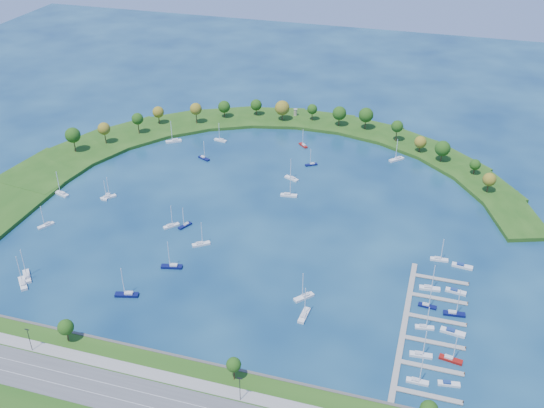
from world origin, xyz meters
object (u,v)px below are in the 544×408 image
(moored_boat_0, at_px, (311,164))
(moored_boat_5, at_px, (292,178))
(docked_boat_10, at_px, (439,259))
(moored_boat_8, at_px, (172,266))
(docked_boat_0, at_px, (417,381))
(docked_boat_11, at_px, (462,266))
(moored_boat_1, at_px, (108,196))
(docked_boat_7, at_px, (454,313))
(moored_boat_19, at_px, (61,193))
(docked_boat_4, at_px, (424,327))
(moored_boat_9, at_px, (204,158))
(docked_boat_5, at_px, (452,332))
(docked_boat_1, at_px, (449,384))
(moored_boat_4, at_px, (107,196))
(moored_boat_11, at_px, (171,225))
(moored_boat_7, at_px, (185,225))
(moored_boat_16, at_px, (303,145))
(moored_boat_2, at_px, (127,294))
(moored_boat_10, at_px, (27,276))
(moored_boat_18, at_px, (289,195))
(docked_boat_9, at_px, (456,291))
(docked_boat_2, at_px, (421,354))
(moored_boat_17, at_px, (304,315))
(moored_boat_13, at_px, (304,296))
(moored_boat_6, at_px, (397,159))
(moored_boat_15, at_px, (221,140))
(harbor_tower, at_px, (295,112))
(moored_boat_14, at_px, (174,141))
(moored_boat_12, at_px, (23,283))
(docked_boat_6, at_px, (427,305))
(moored_boat_3, at_px, (46,225))
(moored_boat_20, at_px, (201,243))
(docked_boat_8, at_px, (430,288))

(moored_boat_0, height_order, moored_boat_5, moored_boat_5)
(docked_boat_10, bearing_deg, moored_boat_8, -165.13)
(docked_boat_0, bearing_deg, moored_boat_8, 161.82)
(docked_boat_10, relative_size, docked_boat_11, 1.26)
(moored_boat_1, xyz_separation_m, docked_boat_7, (175.98, -41.95, 0.02))
(moored_boat_19, relative_size, docked_boat_4, 1.28)
(moored_boat_9, bearing_deg, docked_boat_5, -10.99)
(moored_boat_8, distance_m, docked_boat_1, 124.02)
(moored_boat_4, distance_m, moored_boat_11, 46.52)
(moored_boat_8, distance_m, docked_boat_7, 119.30)
(moored_boat_7, xyz_separation_m, moored_boat_16, (32.62, 102.31, 0.00))
(moored_boat_9, bearing_deg, moored_boat_7, -49.42)
(moored_boat_2, xyz_separation_m, docked_boat_1, (128.82, -11.23, -0.41))
(moored_boat_9, xyz_separation_m, docked_boat_7, (145.18, -97.57, 0.03))
(moored_boat_10, xyz_separation_m, docked_boat_10, (167.37, 63.16, -0.08))
(moored_boat_18, distance_m, docked_boat_9, 103.43)
(docked_boat_1, height_order, docked_boat_2, docked_boat_2)
(moored_boat_17, height_order, moored_boat_19, moored_boat_17)
(docked_boat_5, relative_size, docked_boat_7, 0.76)
(moored_boat_9, xyz_separation_m, moored_boat_13, (86.16, -104.65, 0.04))
(moored_boat_6, bearing_deg, moored_boat_15, -42.19)
(harbor_tower, relative_size, docked_boat_10, 0.40)
(moored_boat_14, xyz_separation_m, docked_boat_11, (173.29, -80.52, -0.30))
(moored_boat_12, bearing_deg, docked_boat_6, -121.55)
(docked_boat_11, bearing_deg, moored_boat_3, -167.58)
(moored_boat_7, height_order, moored_boat_12, moored_boat_12)
(docked_boat_9, bearing_deg, docked_boat_2, -96.98)
(moored_boat_17, bearing_deg, docked_boat_5, -79.10)
(moored_boat_1, distance_m, docked_boat_11, 178.06)
(moored_boat_15, bearing_deg, moored_boat_20, 115.90)
(docked_boat_7, bearing_deg, moored_boat_10, -177.08)
(harbor_tower, relative_size, moored_boat_11, 0.39)
(moored_boat_2, height_order, moored_boat_10, moored_boat_2)
(docked_boat_10, bearing_deg, docked_boat_9, -73.34)
(moored_boat_8, bearing_deg, moored_boat_13, 163.00)
(moored_boat_14, distance_m, docked_boat_7, 205.67)
(moored_boat_13, distance_m, docked_boat_2, 52.28)
(moored_boat_4, xyz_separation_m, docked_boat_9, (176.88, -27.69, -0.24))
(moored_boat_6, distance_m, moored_boat_20, 135.12)
(moored_boat_1, distance_m, moored_boat_7, 50.87)
(moored_boat_16, bearing_deg, moored_boat_13, 149.23)
(moored_boat_17, xyz_separation_m, moored_boat_18, (-30.62, 88.54, -0.03))
(moored_boat_4, height_order, docked_boat_5, moored_boat_4)
(moored_boat_9, relative_size, moored_boat_20, 0.95)
(harbor_tower, height_order, moored_boat_16, moored_boat_16)
(docked_boat_1, bearing_deg, docked_boat_5, 82.01)
(moored_boat_11, xyz_separation_m, docked_boat_5, (133.16, -37.16, -0.20))
(harbor_tower, distance_m, moored_boat_18, 102.23)
(moored_boat_7, distance_m, moored_boat_17, 84.54)
(docked_boat_8, bearing_deg, moored_boat_0, 122.43)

